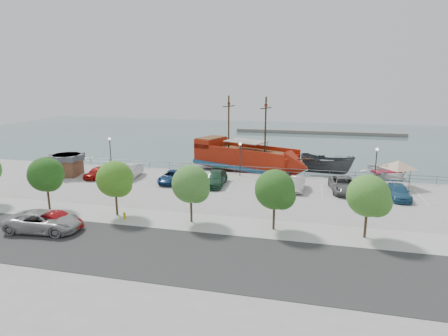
# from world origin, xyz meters

# --- Properties ---
(ground) EXTENTS (160.00, 160.00, 0.00)m
(ground) POSITION_xyz_m (0.00, 0.00, -1.00)
(ground) COLOR #435D5D
(land_slab) EXTENTS (100.00, 58.00, 1.20)m
(land_slab) POSITION_xyz_m (0.00, -21.00, -0.60)
(land_slab) COLOR gray
(land_slab) RESTS_ON ground
(street) EXTENTS (100.00, 8.00, 0.04)m
(street) POSITION_xyz_m (0.00, -16.00, 0.01)
(street) COLOR #353535
(street) RESTS_ON land_slab
(sidewalk) EXTENTS (100.00, 4.00, 0.05)m
(sidewalk) POSITION_xyz_m (0.00, -10.00, 0.01)
(sidewalk) COLOR #BBBAB9
(sidewalk) RESTS_ON land_slab
(seawall_railing) EXTENTS (50.00, 0.06, 1.00)m
(seawall_railing) POSITION_xyz_m (0.00, 7.80, 0.53)
(seawall_railing) COLOR slate
(seawall_railing) RESTS_ON land_slab
(far_shore) EXTENTS (40.00, 3.00, 0.80)m
(far_shore) POSITION_xyz_m (10.00, 55.00, -0.60)
(far_shore) COLOR gray
(far_shore) RESTS_ON ground
(pirate_ship) EXTENTS (17.85, 11.09, 11.15)m
(pirate_ship) POSITION_xyz_m (0.60, 12.46, 0.87)
(pirate_ship) COLOR #A51E0B
(pirate_ship) RESTS_ON ground
(patrol_boat) EXTENTS (8.02, 5.43, 2.91)m
(patrol_boat) POSITION_xyz_m (10.72, 12.39, 0.45)
(patrol_boat) COLOR #404246
(patrol_boat) RESTS_ON ground
(speedboat) EXTENTS (7.57, 8.80, 1.53)m
(speedboat) POSITION_xyz_m (18.59, 12.68, -0.23)
(speedboat) COLOR white
(speedboat) RESTS_ON ground
(dock_west) EXTENTS (7.77, 2.75, 0.44)m
(dock_west) POSITION_xyz_m (-14.42, 9.20, -0.78)
(dock_west) COLOR slate
(dock_west) RESTS_ON ground
(dock_mid) EXTENTS (7.03, 3.33, 0.39)m
(dock_mid) POSITION_xyz_m (7.27, 9.20, -0.81)
(dock_mid) COLOR gray
(dock_mid) RESTS_ON ground
(dock_east) EXTENTS (6.97, 2.25, 0.39)m
(dock_east) POSITION_xyz_m (16.08, 9.20, -0.80)
(dock_east) COLOR gray
(dock_east) RESTS_ON ground
(shed) EXTENTS (3.69, 3.69, 2.71)m
(shed) POSITION_xyz_m (-21.34, 1.69, 1.44)
(shed) COLOR brown
(shed) RESTS_ON land_slab
(canopy_tent) EXTENTS (5.04, 5.04, 3.49)m
(canopy_tent) POSITION_xyz_m (18.27, 5.81, 3.04)
(canopy_tent) COLOR slate
(canopy_tent) RESTS_ON land_slab
(street_van) EXTENTS (6.26, 3.35, 1.67)m
(street_van) POSITION_xyz_m (-11.90, -14.59, 0.84)
(street_van) COLOR #A4A4A4
(street_van) RESTS_ON street
(street_sedan) EXTENTS (4.28, 1.94, 1.36)m
(street_sedan) POSITION_xyz_m (-11.12, -13.95, 0.68)
(street_sedan) COLOR #B30F14
(street_sedan) RESTS_ON street
(fire_hydrant) EXTENTS (0.23, 0.23, 0.67)m
(fire_hydrant) POSITION_xyz_m (-6.85, -10.80, 0.37)
(fire_hydrant) COLOR gold
(fire_hydrant) RESTS_ON sidewalk
(lamp_post_left) EXTENTS (0.36, 0.36, 4.28)m
(lamp_post_left) POSITION_xyz_m (-18.00, 6.50, 2.94)
(lamp_post_left) COLOR black
(lamp_post_left) RESTS_ON land_slab
(lamp_post_mid) EXTENTS (0.36, 0.36, 4.28)m
(lamp_post_mid) POSITION_xyz_m (0.00, 6.50, 2.94)
(lamp_post_mid) COLOR black
(lamp_post_mid) RESTS_ON land_slab
(lamp_post_right) EXTENTS (0.36, 0.36, 4.28)m
(lamp_post_right) POSITION_xyz_m (16.00, 6.50, 2.94)
(lamp_post_right) COLOR black
(lamp_post_right) RESTS_ON land_slab
(tree_b) EXTENTS (3.30, 3.20, 5.00)m
(tree_b) POSITION_xyz_m (-14.85, -10.07, 3.30)
(tree_b) COLOR #473321
(tree_b) RESTS_ON sidewalk
(tree_c) EXTENTS (3.30, 3.20, 5.00)m
(tree_c) POSITION_xyz_m (-7.85, -10.07, 3.30)
(tree_c) COLOR #473321
(tree_c) RESTS_ON sidewalk
(tree_d) EXTENTS (3.30, 3.20, 5.00)m
(tree_d) POSITION_xyz_m (-0.85, -10.07, 3.30)
(tree_d) COLOR #473321
(tree_d) RESTS_ON sidewalk
(tree_e) EXTENTS (3.30, 3.20, 5.00)m
(tree_e) POSITION_xyz_m (6.15, -10.07, 3.30)
(tree_e) COLOR #473321
(tree_e) RESTS_ON sidewalk
(tree_f) EXTENTS (3.30, 3.20, 5.00)m
(tree_f) POSITION_xyz_m (13.15, -10.07, 3.30)
(tree_f) COLOR #473321
(tree_f) RESTS_ON sidewalk
(parked_car_a) EXTENTS (2.16, 4.23, 1.38)m
(parked_car_a) POSITION_xyz_m (-17.01, 1.46, 0.69)
(parked_car_a) COLOR #9A0D0A
(parked_car_a) RESTS_ON land_slab
(parked_car_b) EXTENTS (2.21, 4.97, 1.58)m
(parked_car_b) POSITION_xyz_m (-13.04, 2.63, 0.79)
(parked_car_b) COLOR #B7B8B9
(parked_car_b) RESTS_ON land_slab
(parked_car_c) EXTENTS (2.28, 4.93, 1.37)m
(parked_car_c) POSITION_xyz_m (-7.25, 1.68, 0.68)
(parked_car_c) COLOR navy
(parked_car_c) RESTS_ON land_slab
(parked_car_d) EXTENTS (2.44, 5.54, 1.58)m
(parked_car_d) POSITION_xyz_m (-1.97, 1.73, 0.79)
(parked_car_d) COLOR #245137
(parked_car_d) RESTS_ON land_slab
(parked_car_f) EXTENTS (1.70, 4.48, 1.46)m
(parked_car_f) POSITION_xyz_m (7.33, 1.84, 0.73)
(parked_car_f) COLOR beige
(parked_car_f) RESTS_ON land_slab
(parked_car_g) EXTENTS (3.16, 5.87, 1.56)m
(parked_car_g) POSITION_xyz_m (12.23, 2.42, 0.78)
(parked_car_g) COLOR slate
(parked_car_g) RESTS_ON land_slab
(parked_car_h) EXTENTS (1.97, 4.76, 1.38)m
(parked_car_h) POSITION_xyz_m (17.58, 1.25, 0.69)
(parked_car_h) COLOR #295B80
(parked_car_h) RESTS_ON land_slab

